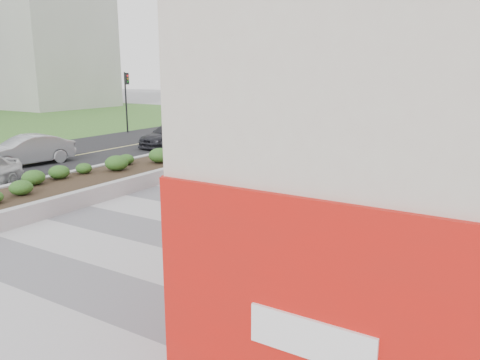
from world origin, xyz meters
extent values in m
plane|color=gray|center=(0.00, 0.00, 0.00)|extent=(160.00, 160.00, 0.00)
cube|color=#A8A8AD|center=(0.00, 3.00, 0.01)|extent=(8.00, 36.00, 0.01)
cube|color=#B1150D|center=(4.02, 9.00, 1.50)|extent=(0.12, 24.00, 3.00)
cube|color=#9E9EA0|center=(-5.50, 15.85, 0.28)|extent=(3.00, 0.30, 0.55)
cube|color=#9E9EA0|center=(-6.85, 7.00, 0.28)|extent=(0.30, 18.00, 0.55)
cube|color=#9E9EA0|center=(-4.15, 7.00, 0.28)|extent=(0.30, 18.00, 0.55)
cube|color=#2D2116|center=(-5.50, 7.00, 0.25)|extent=(2.40, 17.40, 0.50)
cube|color=black|center=(-12.00, 7.00, 0.00)|extent=(10.00, 40.00, 0.00)
cylinder|color=black|center=(-7.30, 17.50, 2.10)|extent=(0.12, 0.12, 4.20)
cube|color=black|center=(-7.12, 17.50, 3.75)|extent=(0.18, 0.28, 0.80)
cylinder|color=black|center=(-16.50, 17.00, 2.10)|extent=(0.12, 0.12, 4.20)
cube|color=black|center=(-16.32, 17.00, 3.75)|extent=(0.18, 0.28, 0.80)
cube|color=#ADAAA3|center=(-45.00, 30.00, 11.00)|extent=(18.00, 12.00, 22.00)
cube|color=#ADAAA3|center=(-5.00, 55.00, 10.00)|extent=(16.00, 12.00, 20.00)
cylinder|color=#595654|center=(0.50, 3.00, 0.00)|extent=(0.44, 0.44, 0.01)
cube|color=black|center=(-0.99, 9.12, 0.07)|extent=(0.24, 0.73, 0.02)
imported|color=#222227|center=(-0.99, 9.12, 0.73)|extent=(0.51, 0.36, 1.30)
sphere|color=#163CBE|center=(-0.99, 9.12, 1.34)|extent=(0.23, 0.23, 0.23)
imported|color=#A3A6AA|center=(-11.82, 5.82, 0.69)|extent=(2.16, 4.37, 1.38)
imported|color=black|center=(-9.85, 13.73, 0.63)|extent=(1.81, 4.36, 1.26)
camera|label=1|loc=(7.65, -7.22, 4.23)|focal=35.00mm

